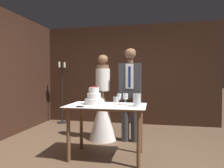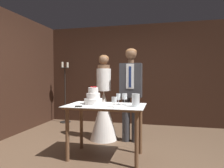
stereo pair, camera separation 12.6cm
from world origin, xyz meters
TOP-DOWN VIEW (x-y plane):
  - ground_plane at (0.00, 0.00)m, footprint 40.00×40.00m
  - wall_back at (0.00, 2.51)m, footprint 4.66×0.12m
  - cake_table at (-0.02, 0.16)m, footprint 1.20×0.72m
  - tiered_cake at (-0.23, 0.21)m, footprint 0.29×0.29m
  - cake_knife at (-0.27, -0.11)m, footprint 0.39×0.14m
  - wine_glass_near at (0.17, 0.24)m, footprint 0.07×0.07m
  - wine_glass_middle at (0.26, 0.23)m, footprint 0.08×0.08m
  - wine_glass_far at (0.16, -0.02)m, footprint 0.07×0.07m
  - hurricane_candle at (0.45, 0.10)m, footprint 0.11×0.11m
  - bride at (-0.29, 1.00)m, footprint 0.54×0.54m
  - groom at (0.25, 1.00)m, footprint 0.41×0.25m
  - candle_stand at (-1.72, 2.18)m, footprint 0.28×0.28m

SIDE VIEW (x-z plane):
  - ground_plane at x=0.00m, z-range 0.00..0.00m
  - bride at x=-0.29m, z-range -0.23..1.45m
  - cake_table at x=-0.02m, z-range 0.29..1.10m
  - candle_stand at x=-1.72m, z-range -0.04..1.60m
  - cake_knife at x=-0.27m, z-range 0.81..0.83m
  - hurricane_candle at x=0.45m, z-range 0.81..1.00m
  - tiered_cake at x=-0.23m, z-range 0.77..1.05m
  - wine_glass_far at x=0.16m, z-range 0.84..0.99m
  - wine_glass_near at x=0.17m, z-range 0.84..1.01m
  - wine_glass_middle at x=0.26m, z-range 0.85..1.03m
  - groom at x=0.25m, z-range 0.11..1.90m
  - wall_back at x=0.00m, z-range 0.00..2.60m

